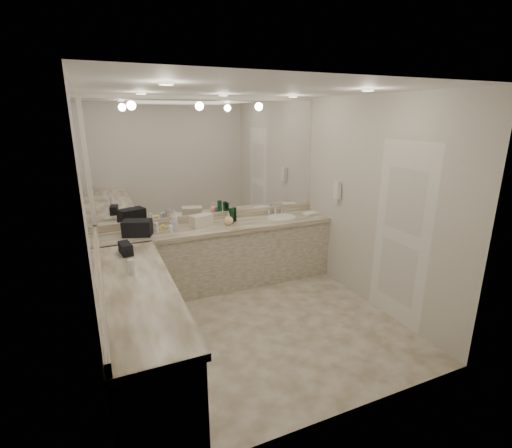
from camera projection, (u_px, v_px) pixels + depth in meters
name	position (u px, v px, depth m)	size (l,w,h in m)	color
floor	(255.00, 325.00, 4.32)	(3.20, 3.20, 0.00)	#BFB6A2
ceiling	(255.00, 89.00, 3.58)	(3.20, 3.20, 0.00)	white
wall_back	(213.00, 192.00, 5.27)	(3.20, 0.02, 2.60)	beige
wall_left	(93.00, 238.00, 3.33)	(0.02, 3.00, 2.60)	beige
wall_right	(374.00, 204.00, 4.57)	(0.02, 3.00, 2.60)	beige
vanity_back_base	(221.00, 257.00, 5.25)	(3.20, 0.60, 0.84)	beige
vanity_back_top	(221.00, 227.00, 5.12)	(3.20, 0.64, 0.06)	beige
vanity_left_base	(140.00, 333.00, 3.43)	(0.60, 2.40, 0.84)	beige
vanity_left_top	(137.00, 288.00, 3.31)	(0.64, 2.42, 0.06)	beige
backsplash_back	(214.00, 216.00, 5.35)	(3.20, 0.04, 0.10)	beige
backsplash_left	(100.00, 273.00, 3.44)	(0.04, 3.00, 0.10)	beige
mirror_back	(212.00, 159.00, 5.12)	(3.12, 0.01, 1.55)	white
mirror_left	(87.00, 185.00, 3.20)	(0.01, 2.92, 1.55)	white
sink	(281.00, 218.00, 5.49)	(0.44, 0.44, 0.03)	white
faucet	(275.00, 210.00, 5.65)	(0.24, 0.16, 0.14)	silver
wall_phone	(337.00, 190.00, 5.15)	(0.06, 0.10, 0.24)	white
door	(401.00, 235.00, 4.20)	(0.02, 0.82, 2.10)	white
black_toiletry_bag	(137.00, 228.00, 4.63)	(0.34, 0.22, 0.20)	black
black_bag_spill	(126.00, 248.00, 4.03)	(0.11, 0.24, 0.13)	black
cream_cosmetic_case	(201.00, 220.00, 5.03)	(0.29, 0.18, 0.16)	beige
hand_towel	(311.00, 214.00, 5.62)	(0.22, 0.15, 0.04)	white
lotion_left	(131.00, 267.00, 3.52)	(0.07, 0.07, 0.15)	white
soap_bottle_a	(174.00, 220.00, 4.93)	(0.09, 0.09, 0.24)	silver
soap_bottle_b	(174.00, 223.00, 4.86)	(0.08, 0.08, 0.18)	silver
soap_bottle_c	(229.00, 219.00, 5.09)	(0.13, 0.13, 0.17)	#FFCB94
green_bottle_0	(234.00, 214.00, 5.30)	(0.06, 0.06, 0.19)	#145332
green_bottle_1	(234.00, 214.00, 5.26)	(0.06, 0.06, 0.20)	#145332
green_bottle_2	(231.00, 216.00, 5.18)	(0.07, 0.07, 0.21)	#145332
amenity_bottle_0	(171.00, 228.00, 4.80)	(0.05, 0.05, 0.09)	white
amenity_bottle_1	(156.00, 227.00, 4.79)	(0.05, 0.05, 0.12)	white
amenity_bottle_2	(135.00, 230.00, 4.70)	(0.05, 0.05, 0.12)	#9966B2
amenity_bottle_3	(163.00, 228.00, 4.85)	(0.05, 0.05, 0.07)	#F2D84C
amenity_bottle_4	(227.00, 219.00, 5.17)	(0.04, 0.04, 0.11)	#9966B2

